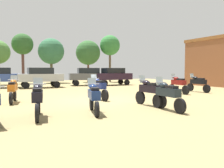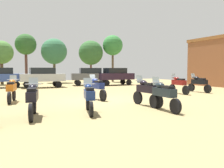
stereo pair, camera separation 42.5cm
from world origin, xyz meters
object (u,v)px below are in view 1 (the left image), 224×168
Objects in this scene: motorcycle_8 at (38,98)px; tree_1 at (51,51)px; car_6 at (113,75)px; motorcycle_12 at (94,96)px; tree_5 at (88,53)px; motorcycle_1 at (98,87)px; car_1 at (41,76)px; motorcycle_5 at (178,84)px; tree_2 at (23,45)px; motorcycle_10 at (198,83)px; motorcycle_4 at (13,89)px; tree_7 at (110,46)px; motorcycle_2 at (168,94)px; motorcycle_9 at (150,91)px; car_4 at (88,75)px.

tree_1 is (5.34, 23.39, 3.58)m from motorcycle_8.
car_6 is 10.27m from tree_1.
motorcycle_12 is 0.35× the size of tree_5.
car_1 is (-1.54, 11.18, 0.43)m from motorcycle_1.
tree_5 reaches higher than car_6.
motorcycle_5 is at bearing -1.11° from motorcycle_1.
tree_2 is at bearing 90.61° from motorcycle_1.
tree_1 is at bearing 110.53° from motorcycle_10.
tree_5 is (8.96, -0.63, -0.82)m from tree_2.
motorcycle_4 is 0.31× the size of tree_7.
car_1 is 14.06m from tree_7.
motorcycle_2 is 0.51× the size of car_1.
motorcycle_1 reaches higher than motorcycle_5.
motorcycle_8 is 24.26m from tree_1.
motorcycle_8 is 13.89m from motorcycle_10.
tree_1 is (-5.49, 8.09, 3.14)m from car_6.
motorcycle_4 is at bearing -129.36° from tree_7.
car_1 is 0.71× the size of tree_1.
car_6 is at bearing 100.07° from motorcycle_10.
motorcycle_1 is 6.77m from motorcycle_5.
motorcycle_10 is at bearing 23.55° from motorcycle_9.
motorcycle_9 is at bearing -103.06° from tree_5.
motorcycle_4 is 10.70m from car_1.
car_1 is 0.98× the size of car_6.
car_6 is 0.63× the size of tree_7.
motorcycle_10 is 10.94m from car_6.
tree_7 is (2.94, 6.93, 4.21)m from car_6.
tree_2 reaches higher than car_6.
motorcycle_12 is 25.57m from tree_7.
motorcycle_9 reaches higher than motorcycle_2.
motorcycle_8 is 24.31m from tree_2.
car_6 is (0.04, 10.96, 0.43)m from motorcycle_5.
tree_2 reaches higher than motorcycle_9.
motorcycle_4 reaches higher than motorcycle_12.
motorcycle_8 is at bearing -121.77° from tree_7.
tree_5 is (-0.12, 18.88, 3.55)m from motorcycle_5.
car_6 is (6.79, 11.54, 0.43)m from motorcycle_1.
motorcycle_2 is at bearing -97.23° from motorcycle_9.
car_1 is at bearing 113.07° from car_4.
tree_2 reaches higher than tree_1.
tree_1 is at bearing -18.68° from car_1.
motorcycle_10 is 11.87m from motorcycle_12.
car_1 is (3.11, 10.23, 0.44)m from motorcycle_4.
motorcycle_5 is 0.96× the size of motorcycle_10.
tree_2 is at bearing 93.29° from motorcycle_4.
motorcycle_8 is at bearing -72.54° from motorcycle_4.
car_1 is at bearing 129.39° from motorcycle_5.
motorcycle_8 is 25.81m from tree_5.
tree_1 reaches higher than motorcycle_2.
motorcycle_8 is at bearing -102.85° from tree_1.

